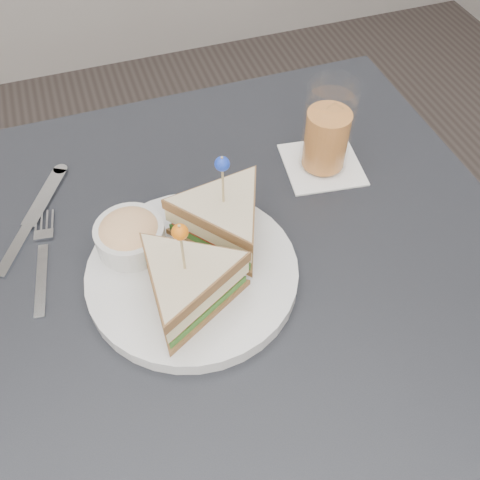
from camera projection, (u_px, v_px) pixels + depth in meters
name	position (u px, v px, depth m)	size (l,w,h in m)	color
ground_plane	(237.00, 455.00, 1.28)	(3.50, 3.50, 0.00)	#3F3833
table	(236.00, 303.00, 0.76)	(0.80, 0.80, 0.75)	black
plate_meal	(196.00, 254.00, 0.66)	(0.30, 0.29, 0.16)	silver
cutlery_fork	(43.00, 255.00, 0.71)	(0.04, 0.18, 0.01)	silver
cutlery_knife	(31.00, 221.00, 0.75)	(0.12, 0.20, 0.01)	silver
drink_set	(327.00, 132.00, 0.78)	(0.13, 0.13, 0.15)	white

